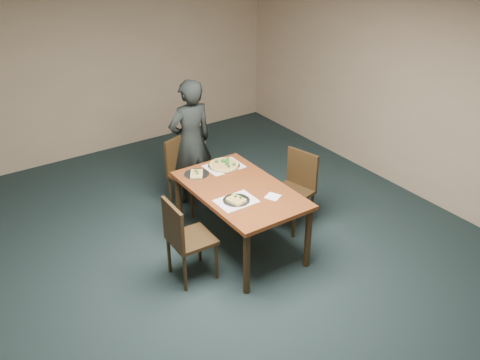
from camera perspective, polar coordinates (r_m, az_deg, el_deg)
ground at (r=5.47m, az=0.52°, el=-11.90°), size 8.00×8.00×0.00m
room_shell at (r=4.54m, az=0.61°, el=5.10°), size 8.00×8.00×8.00m
dining_table at (r=5.74m, az=0.00°, el=-1.69°), size 0.90×1.50×0.75m
chair_far at (r=6.65m, az=-5.88°, el=1.21°), size 0.53×0.53×0.91m
chair_left at (r=5.37m, az=-5.96°, el=-5.98°), size 0.43×0.43×0.91m
chair_right at (r=6.28m, az=5.99°, el=-0.54°), size 0.51×0.51×0.91m
diner at (r=6.67m, az=-5.28°, el=4.07°), size 0.59×0.39×1.61m
placemat_main at (r=6.15m, az=-1.72°, el=1.47°), size 0.42×0.32×0.00m
placemat_near at (r=5.46m, az=-0.40°, el=-2.26°), size 0.40×0.30×0.00m
pizza_pan at (r=6.14m, az=-1.70°, el=1.67°), size 0.37×0.37×0.07m
slice_plate_near at (r=5.46m, az=-0.39°, el=-2.14°), size 0.28×0.28×0.06m
slice_plate_far at (r=5.98m, az=-4.65°, el=0.67°), size 0.28×0.28×0.06m
napkin at (r=5.55m, az=3.53°, el=-1.78°), size 0.19×0.19×0.01m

